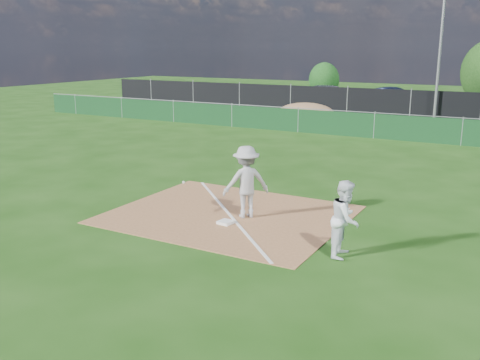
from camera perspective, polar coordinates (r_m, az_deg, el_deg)
name	(u,v)px	position (r m, az deg, el deg)	size (l,w,h in m)	color
ground	(340,156)	(22.30, 10.59, 2.52)	(90.00, 90.00, 0.00)	#19440E
infield_dirt	(229,214)	(14.30, -1.19, -3.69)	(6.00, 5.00, 0.02)	#92603A
foul_line	(229,214)	(14.30, -1.19, -3.63)	(0.08, 7.00, 0.01)	white
green_fence	(374,126)	(26.92, 14.12, 5.59)	(44.00, 0.05, 1.20)	#0E3517
dirt_mound	(306,113)	(31.80, 7.06, 7.13)	(3.38, 2.60, 1.17)	olive
black_fence	(410,105)	(34.62, 17.71, 7.66)	(46.00, 0.04, 1.80)	black
parking_lot	(425,111)	(39.60, 19.13, 6.97)	(46.00, 9.00, 0.01)	black
light_pole	(440,53)	(33.88, 20.54, 12.58)	(0.16, 0.16, 8.00)	slate
first_base	(226,222)	(13.54, -1.54, -4.53)	(0.34, 0.34, 0.07)	white
play_at_first	(246,182)	(13.83, 0.65, -0.20)	(2.74, 1.35, 1.89)	#BABABD
runner	(346,219)	(11.54, 11.20, -4.07)	(0.81, 0.63, 1.67)	white
car_left	(330,95)	(41.08, 9.56, 8.94)	(1.94, 4.82, 1.64)	#B3B6BC
car_mid	(393,99)	(38.77, 16.05, 8.26)	(1.70, 4.87, 1.60)	black
tree_left	(324,80)	(46.86, 8.95, 10.48)	(2.58, 2.58, 3.06)	#382316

